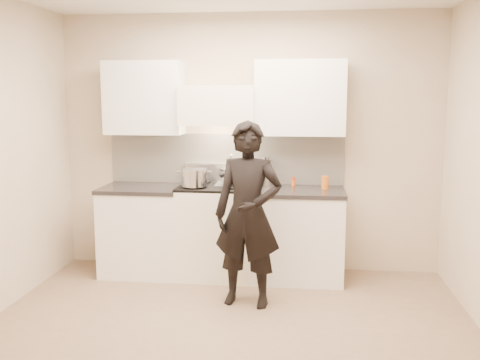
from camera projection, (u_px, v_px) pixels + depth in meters
name	position (u px, v px, depth m)	size (l,w,h in m)	color
ground_plane	(226.00, 336.00, 4.15)	(4.00, 4.00, 0.00)	#886C55
room_shell	(225.00, 127.00, 4.28)	(4.04, 3.54, 2.70)	beige
stove	(217.00, 230.00, 5.51)	(0.76, 0.65, 0.96)	white
counter_right	(298.00, 234.00, 5.42)	(0.92, 0.67, 0.92)	white
counter_left	(143.00, 229.00, 5.60)	(0.82, 0.67, 0.92)	white
wok	(237.00, 172.00, 5.49)	(0.41, 0.51, 0.33)	silver
stock_pot	(194.00, 178.00, 5.30)	(0.36, 0.28, 0.17)	silver
utensil_crock	(266.00, 176.00, 5.61)	(0.11, 0.11, 0.29)	#BBBBC4
spice_jar	(293.00, 182.00, 5.55)	(0.04, 0.04, 0.09)	orange
oil_glass	(325.00, 182.00, 5.37)	(0.07, 0.07, 0.13)	#CA6119
person	(248.00, 214.00, 4.68)	(0.60, 0.39, 1.64)	black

